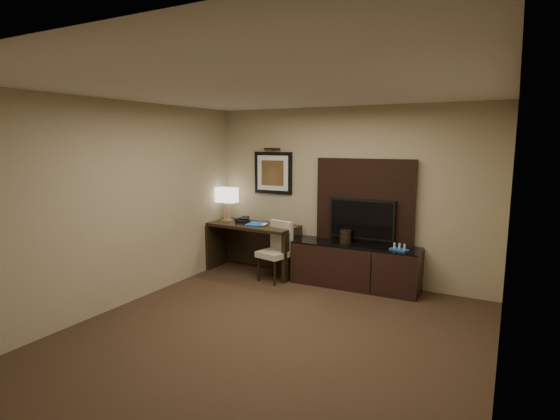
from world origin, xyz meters
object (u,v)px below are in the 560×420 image
Objects in this scene: tv at (362,219)px; table_lamp at (227,204)px; desk at (253,248)px; desk_phone at (243,220)px; desk_chair at (274,253)px; minibar_tray at (399,247)px; credenza at (355,266)px; ice_bucket at (346,237)px.

table_lamp reaches higher than tv.
desk_phone reaches higher than desk.
table_lamp reaches higher than desk_chair.
table_lamp is 2.99m from minibar_tray.
desk_phone is (-0.74, 0.26, 0.42)m from desk_chair.
desk_chair is at bearing -159.49° from tv.
desk_phone is at bearing -179.45° from credenza.
table_lamp is at bearing 176.43° from desk.
credenza is 0.46m from ice_bucket.
ice_bucket reaches higher than credenza.
desk_chair is at bearing -166.30° from credenza.
desk_chair is (0.54, -0.25, 0.03)m from desk.
desk_phone is 0.78× the size of minibar_tray.
desk is 1.76m from credenza.
desk_chair is 1.32m from table_lamp.
credenza is at bearing -107.16° from tv.
desk reaches higher than credenza.
table_lamp is (-1.09, 0.32, 0.66)m from desk_chair.
minibar_tray is (0.82, -0.07, -0.05)m from ice_bucket.
credenza is at bearing 5.95° from desk.
desk_chair is at bearing -21.50° from desk.
desk_phone is at bearing -177.03° from ice_bucket.
desk is at bearing -176.36° from ice_bucket.
ice_bucket is (2.14, 0.03, -0.35)m from table_lamp.
credenza is (1.75, 0.08, -0.08)m from desk.
desk is 6.20× the size of minibar_tray.
table_lamp is at bearing 176.57° from desk_chair.
desk_phone is at bearing -179.00° from desk.
desk_chair is 0.89m from desk_phone.
desk_chair is 4.59× the size of desk_phone.
ice_bucket reaches higher than minibar_tray.
desk_chair reaches higher than desk.
desk_phone is at bearing -9.54° from table_lamp.
desk_chair is at bearing -161.41° from ice_bucket.
desk reaches higher than minibar_tray.
credenza is 0.71m from tv.
desk is at bearing 167.92° from desk_chair.
table_lamp is 2.91× the size of ice_bucket.
table_lamp is 2.32× the size of minibar_tray.
credenza is at bearing 175.84° from minibar_tray.
credenza is 1.90× the size of tv.
table_lamp is 2.96× the size of desk_phone.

